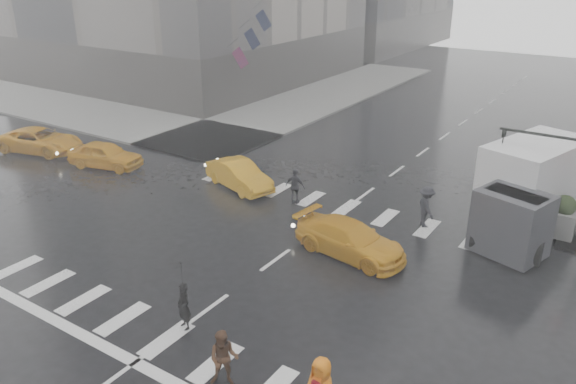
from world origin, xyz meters
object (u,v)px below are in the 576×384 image
Objects in this scene: traffic_signal_pole at (572,168)px; pedestrian_brown at (224,359)px; taxi_mid at (239,175)px; box_truck at (528,188)px; taxi_front at (105,155)px.

pedestrian_brown is at bearing -113.19° from traffic_signal_pole.
pedestrian_brown is 14.55m from taxi_mid.
box_truck is at bearing 178.80° from traffic_signal_pole.
taxi_front is 8.44m from taxi_mid.
taxi_front reaches higher than taxi_mid.
traffic_signal_pole is at bearing -61.32° from taxi_mid.
traffic_signal_pole is at bearing -93.26° from taxi_front.
taxi_front is (-23.11, -4.51, -2.48)m from traffic_signal_pole.
taxi_mid is (-8.62, 11.72, -0.16)m from pedestrian_brown.
taxi_mid is (8.27, 1.70, -0.03)m from taxi_front.
traffic_signal_pole is 0.63× the size of box_truck.
traffic_signal_pole is 1.92m from box_truck.
taxi_front is at bearing -151.45° from box_truck.
taxi_front is 22.12m from box_truck.
traffic_signal_pole is 15.32m from taxi_mid.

